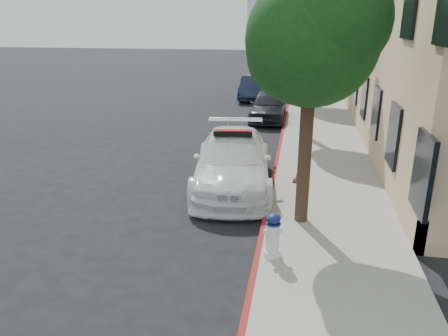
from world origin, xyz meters
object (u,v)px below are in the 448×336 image
Objects in this scene: fire_hydrant at (273,236)px; traffic_cone at (300,171)px; parked_car_mid at (268,106)px; police_car at (233,161)px; parked_car_far at (253,88)px.

fire_hydrant is 4.41m from traffic_cone.
parked_car_mid is 13.17m from fire_hydrant.
police_car is 1.32× the size of parked_car_far.
parked_car_far is 6.29× the size of traffic_cone.
parked_car_far is (-1.37, 5.80, -0.01)m from parked_car_mid.
parked_car_far is (-1.07, 14.83, -0.08)m from police_car.
police_car is 8.29× the size of traffic_cone.
police_car reaches higher than parked_car_far.
police_car is 4.34m from fire_hydrant.
parked_car_mid is 4.50× the size of fire_hydrant.
fire_hydrant is (1.15, -13.12, -0.10)m from parked_car_mid.
parked_car_mid is 8.89m from traffic_cone.
police_car is 6.05× the size of fire_hydrant.
parked_car_mid reaches higher than traffic_cone.
parked_car_mid reaches higher than fire_hydrant.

